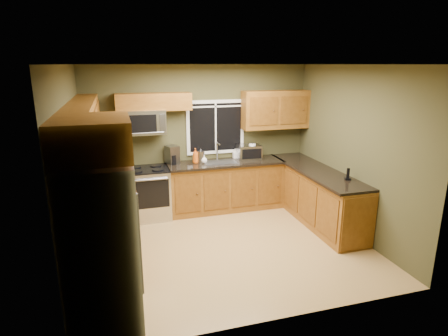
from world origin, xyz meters
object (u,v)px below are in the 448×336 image
refrigerator (102,246)px  range (148,193)px  toaster_oven (249,152)px  paper_towel_roll (252,152)px  soap_bottle_c (204,159)px  coffee_maker (172,155)px  soap_bottle_a (195,156)px  cordless_phone (348,176)px  microwave (143,122)px  kettle (201,156)px  soap_bottle_b (235,153)px

refrigerator → range: 2.89m
refrigerator → toaster_oven: bearing=47.3°
paper_towel_roll → soap_bottle_c: paper_towel_roll is taller
coffee_maker → paper_towel_roll: bearing=-3.8°
soap_bottle_a → cordless_phone: (2.09, -1.68, -0.08)m
microwave → paper_towel_roll: size_ratio=2.33×
refrigerator → range: size_ratio=1.92×
refrigerator → coffee_maker: (1.18, 2.94, 0.19)m
range → microwave: (-0.00, 0.14, 1.26)m
soap_bottle_a → coffee_maker: bearing=167.0°
microwave → paper_towel_roll: bearing=-2.0°
refrigerator → kettle: 3.32m
coffee_maker → soap_bottle_a: (0.41, -0.10, -0.01)m
range → kettle: size_ratio=3.47×
cordless_phone → microwave: bearing=149.7°
microwave → paper_towel_roll: (2.01, -0.07, -0.64)m
soap_bottle_b → kettle: bearing=-168.5°
microwave → paper_towel_roll: microwave is taller
toaster_oven → paper_towel_roll: size_ratio=1.40×
microwave → soap_bottle_a: 1.11m
coffee_maker → kettle: size_ratio=1.21×
paper_towel_roll → soap_bottle_c: bearing=-178.0°
paper_towel_roll → soap_bottle_b: bearing=150.5°
kettle → cordless_phone: (1.99, -1.70, -0.07)m
soap_bottle_c → kettle: bearing=134.8°
microwave → coffee_maker: 0.80m
kettle → microwave: bearing=177.1°
kettle → soap_bottle_a: size_ratio=0.97×
microwave → kettle: bearing=-2.9°
soap_bottle_a → paper_towel_roll: bearing=-0.2°
microwave → kettle: 1.20m
coffee_maker → soap_bottle_a: bearing=-13.0°
coffee_maker → cordless_phone: bearing=-35.4°
kettle → soap_bottle_c: bearing=-45.2°
toaster_oven → soap_bottle_a: 1.05m
soap_bottle_b → range: bearing=-172.4°
refrigerator → microwave: size_ratio=2.37×
toaster_oven → soap_bottle_b: (-0.23, 0.14, -0.04)m
kettle → toaster_oven: bearing=0.6°
paper_towel_roll → soap_bottle_a: bearing=179.8°
range → soap_bottle_c: bearing=1.9°
range → paper_towel_roll: (2.01, 0.07, 0.62)m
paper_towel_roll → coffee_maker: bearing=176.2°
paper_towel_roll → soap_bottle_a: size_ratio=1.17×
cordless_phone → toaster_oven: bearing=121.3°
range → toaster_oven: toaster_oven is taller
microwave → soap_bottle_c: (1.05, -0.10, -0.71)m
kettle → paper_towel_roll: size_ratio=0.83×
refrigerator → soap_bottle_c: (1.74, 2.80, 0.11)m
refrigerator → soap_bottle_c: refrigerator is taller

